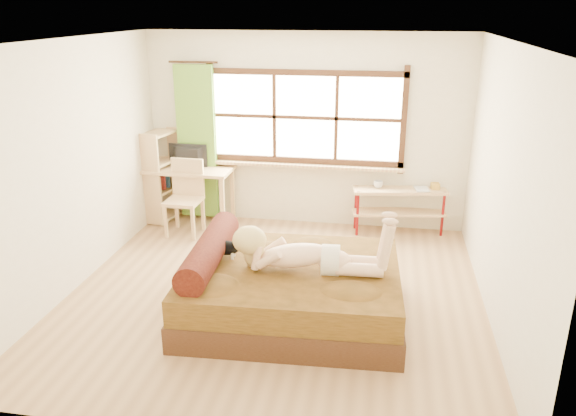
% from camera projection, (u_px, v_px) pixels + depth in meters
% --- Properties ---
extents(floor, '(4.50, 4.50, 0.00)m').
position_uv_depth(floor, '(275.00, 294.00, 6.22)').
color(floor, '#9E754C').
rests_on(floor, ground).
extents(ceiling, '(4.50, 4.50, 0.00)m').
position_uv_depth(ceiling, '(273.00, 41.00, 5.30)').
color(ceiling, white).
rests_on(ceiling, wall_back).
extents(wall_back, '(4.50, 0.00, 4.50)m').
position_uv_depth(wall_back, '(305.00, 131.00, 7.84)').
color(wall_back, silver).
rests_on(wall_back, floor).
extents(wall_front, '(4.50, 0.00, 4.50)m').
position_uv_depth(wall_front, '(208.00, 275.00, 3.67)').
color(wall_front, silver).
rests_on(wall_front, floor).
extents(wall_left, '(0.00, 4.50, 4.50)m').
position_uv_depth(wall_left, '(72.00, 167.00, 6.12)').
color(wall_left, silver).
rests_on(wall_left, floor).
extents(wall_right, '(0.00, 4.50, 4.50)m').
position_uv_depth(wall_right, '(503.00, 189.00, 5.40)').
color(wall_right, silver).
rests_on(wall_right, floor).
extents(window, '(2.80, 0.16, 1.46)m').
position_uv_depth(window, '(305.00, 121.00, 7.76)').
color(window, '#FFEDBF').
rests_on(window, wall_back).
extents(curtain, '(0.55, 0.10, 2.20)m').
position_uv_depth(curtain, '(197.00, 143.00, 8.05)').
color(curtain, '#468323').
rests_on(curtain, wall_back).
extents(bed, '(2.25, 1.84, 0.83)m').
position_uv_depth(bed, '(287.00, 288.00, 5.72)').
color(bed, black).
rests_on(bed, floor).
extents(woman, '(1.54, 0.51, 0.65)m').
position_uv_depth(woman, '(307.00, 240.00, 5.45)').
color(woman, beige).
rests_on(woman, bed).
extents(kitten, '(0.33, 0.15, 0.26)m').
position_uv_depth(kitten, '(225.00, 246.00, 5.79)').
color(kitten, black).
rests_on(kitten, bed).
extents(desk, '(1.33, 0.64, 0.82)m').
position_uv_depth(desk, '(187.00, 175.00, 8.05)').
color(desk, tan).
rests_on(desk, floor).
extents(monitor, '(0.57, 0.09, 0.33)m').
position_uv_depth(monitor, '(187.00, 156.00, 8.00)').
color(monitor, black).
rests_on(monitor, desk).
extents(chair, '(0.47, 0.47, 1.03)m').
position_uv_depth(chair, '(186.00, 193.00, 7.75)').
color(chair, tan).
rests_on(chair, floor).
extents(pipe_shelf, '(1.31, 0.51, 0.72)m').
position_uv_depth(pipe_shelf, '(400.00, 201.00, 7.76)').
color(pipe_shelf, tan).
rests_on(pipe_shelf, floor).
extents(cup, '(0.14, 0.14, 0.10)m').
position_uv_depth(cup, '(378.00, 184.00, 7.73)').
color(cup, gray).
rests_on(cup, pipe_shelf).
extents(book, '(0.22, 0.28, 0.02)m').
position_uv_depth(book, '(415.00, 189.00, 7.67)').
color(book, gray).
rests_on(book, pipe_shelf).
extents(bookshelf, '(0.44, 0.63, 1.33)m').
position_uv_depth(bookshelf, '(161.00, 175.00, 8.17)').
color(bookshelf, tan).
rests_on(bookshelf, floor).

